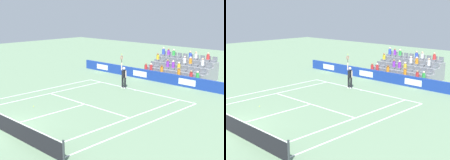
% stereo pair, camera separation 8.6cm
% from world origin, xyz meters
% --- Properties ---
extents(line_baseline, '(10.97, 0.10, 0.01)m').
position_xyz_m(line_baseline, '(0.00, -11.89, 0.00)').
color(line_baseline, white).
rests_on(line_baseline, ground).
extents(line_service, '(8.23, 0.10, 0.01)m').
position_xyz_m(line_service, '(0.00, -6.40, 0.00)').
color(line_service, white).
rests_on(line_service, ground).
extents(line_centre_service, '(0.10, 6.40, 0.01)m').
position_xyz_m(line_centre_service, '(0.00, -3.20, 0.00)').
color(line_centre_service, white).
rests_on(line_centre_service, ground).
extents(line_singles_sideline_left, '(0.10, 11.89, 0.01)m').
position_xyz_m(line_singles_sideline_left, '(4.12, -5.95, 0.00)').
color(line_singles_sideline_left, white).
rests_on(line_singles_sideline_left, ground).
extents(line_singles_sideline_right, '(0.10, 11.89, 0.01)m').
position_xyz_m(line_singles_sideline_right, '(-4.12, -5.95, 0.00)').
color(line_singles_sideline_right, white).
rests_on(line_singles_sideline_right, ground).
extents(line_doubles_sideline_left, '(0.10, 11.89, 0.01)m').
position_xyz_m(line_doubles_sideline_left, '(5.49, -5.95, 0.00)').
color(line_doubles_sideline_left, white).
rests_on(line_doubles_sideline_left, ground).
extents(line_doubles_sideline_right, '(0.10, 11.89, 0.01)m').
position_xyz_m(line_doubles_sideline_right, '(-5.49, -5.95, 0.00)').
color(line_doubles_sideline_right, white).
rests_on(line_doubles_sideline_right, ground).
extents(line_centre_mark, '(0.10, 0.20, 0.01)m').
position_xyz_m(line_centre_mark, '(0.00, -11.79, 0.00)').
color(line_centre_mark, white).
rests_on(line_centre_mark, ground).
extents(sponsor_barrier, '(20.27, 0.22, 0.92)m').
position_xyz_m(sponsor_barrier, '(0.00, -15.57, 0.46)').
color(sponsor_barrier, '#193899').
rests_on(sponsor_barrier, ground).
extents(tennis_player, '(0.53, 0.40, 2.85)m').
position_xyz_m(tennis_player, '(1.16, -11.68, 0.99)').
color(tennis_player, black).
rests_on(tennis_player, ground).
extents(stadium_stand, '(6.20, 3.80, 2.59)m').
position_xyz_m(stadium_stand, '(0.01, -18.50, 0.70)').
color(stadium_stand, gray).
rests_on(stadium_stand, ground).
extents(loose_tennis_ball, '(0.07, 0.07, 0.07)m').
position_xyz_m(loose_tennis_ball, '(2.03, -3.56, 0.03)').
color(loose_tennis_ball, '#D1E533').
rests_on(loose_tennis_ball, ground).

